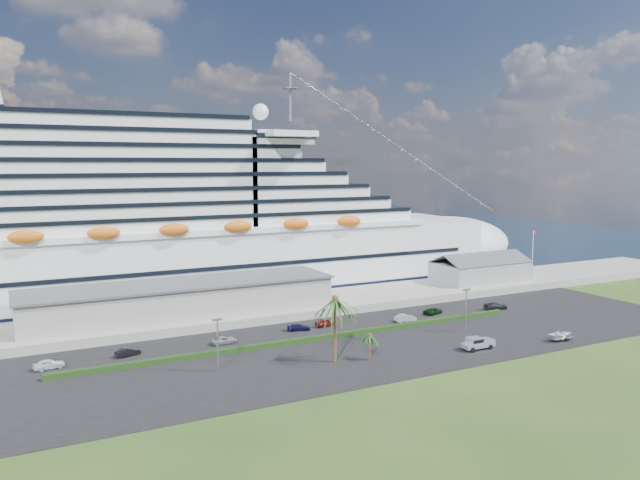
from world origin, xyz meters
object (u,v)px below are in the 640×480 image
parked_car_3 (299,327)px  boat_trailer (562,335)px  pickup_truck (477,343)px  cruise_ship (168,227)px

parked_car_3 → boat_trailer: size_ratio=0.77×
parked_car_3 → pickup_truck: (21.80, -24.86, 0.52)m
cruise_ship → parked_car_3: (14.48, -40.35, -15.93)m
pickup_truck → boat_trailer: size_ratio=1.06×
pickup_truck → parked_car_3: bearing=131.3°
cruise_ship → parked_car_3: 45.74m
parked_car_3 → pickup_truck: pickup_truck is taller
boat_trailer → parked_car_3: bearing=144.4°
cruise_ship → parked_car_3: size_ratio=42.82×
cruise_ship → boat_trailer: 87.77m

